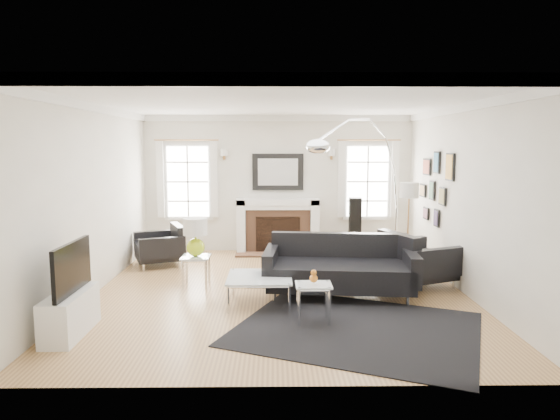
{
  "coord_description": "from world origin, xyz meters",
  "views": [
    {
      "loc": [
        -0.08,
        -7.31,
        2.18
      ],
      "look_at": [
        0.01,
        0.3,
        1.2
      ],
      "focal_mm": 32.0,
      "sensor_mm": 36.0,
      "label": 1
    }
  ],
  "objects_px": {
    "arc_floor_lamp": "(361,187)",
    "coffee_table": "(260,278)",
    "fireplace": "(278,226)",
    "armchair_left": "(162,247)",
    "sofa": "(340,269)",
    "armchair_right": "(416,261)",
    "gourd_lamp": "(195,234)"
  },
  "relations": [
    {
      "from": "sofa",
      "to": "armchair_left",
      "type": "height_order",
      "value": "sofa"
    },
    {
      "from": "armchair_right",
      "to": "fireplace",
      "type": "bearing_deg",
      "value": 130.39
    },
    {
      "from": "armchair_right",
      "to": "armchair_left",
      "type": "bearing_deg",
      "value": 161.5
    },
    {
      "from": "fireplace",
      "to": "arc_floor_lamp",
      "type": "height_order",
      "value": "arc_floor_lamp"
    },
    {
      "from": "arc_floor_lamp",
      "to": "coffee_table",
      "type": "bearing_deg",
      "value": -133.79
    },
    {
      "from": "armchair_right",
      "to": "arc_floor_lamp",
      "type": "relative_size",
      "value": 0.48
    },
    {
      "from": "armchair_right",
      "to": "gourd_lamp",
      "type": "height_order",
      "value": "gourd_lamp"
    },
    {
      "from": "sofa",
      "to": "arc_floor_lamp",
      "type": "height_order",
      "value": "arc_floor_lamp"
    },
    {
      "from": "coffee_table",
      "to": "fireplace",
      "type": "bearing_deg",
      "value": 85.21
    },
    {
      "from": "armchair_left",
      "to": "gourd_lamp",
      "type": "bearing_deg",
      "value": -59.11
    },
    {
      "from": "arc_floor_lamp",
      "to": "fireplace",
      "type": "bearing_deg",
      "value": 130.8
    },
    {
      "from": "armchair_right",
      "to": "arc_floor_lamp",
      "type": "bearing_deg",
      "value": 129.62
    },
    {
      "from": "fireplace",
      "to": "gourd_lamp",
      "type": "height_order",
      "value": "fireplace"
    },
    {
      "from": "sofa",
      "to": "arc_floor_lamp",
      "type": "xyz_separation_m",
      "value": [
        0.52,
        1.32,
        1.1
      ]
    },
    {
      "from": "armchair_left",
      "to": "armchair_right",
      "type": "xyz_separation_m",
      "value": [
        4.28,
        -1.43,
        0.06
      ]
    },
    {
      "from": "sofa",
      "to": "gourd_lamp",
      "type": "bearing_deg",
      "value": 168.13
    },
    {
      "from": "gourd_lamp",
      "to": "coffee_table",
      "type": "bearing_deg",
      "value": -41.19
    },
    {
      "from": "sofa",
      "to": "armchair_right",
      "type": "height_order",
      "value": "same"
    },
    {
      "from": "fireplace",
      "to": "arc_floor_lamp",
      "type": "relative_size",
      "value": 0.62
    },
    {
      "from": "armchair_right",
      "to": "gourd_lamp",
      "type": "xyz_separation_m",
      "value": [
        -3.43,
        0.02,
        0.43
      ]
    },
    {
      "from": "sofa",
      "to": "gourd_lamp",
      "type": "height_order",
      "value": "gourd_lamp"
    },
    {
      "from": "coffee_table",
      "to": "arc_floor_lamp",
      "type": "bearing_deg",
      "value": 46.21
    },
    {
      "from": "armchair_left",
      "to": "coffee_table",
      "type": "bearing_deg",
      "value": -51.01
    },
    {
      "from": "gourd_lamp",
      "to": "arc_floor_lamp",
      "type": "bearing_deg",
      "value": 17.74
    },
    {
      "from": "gourd_lamp",
      "to": "armchair_right",
      "type": "bearing_deg",
      "value": -0.39
    },
    {
      "from": "armchair_left",
      "to": "arc_floor_lamp",
      "type": "xyz_separation_m",
      "value": [
        3.54,
        -0.54,
        1.14
      ]
    },
    {
      "from": "sofa",
      "to": "gourd_lamp",
      "type": "relative_size",
      "value": 3.78
    },
    {
      "from": "fireplace",
      "to": "sofa",
      "type": "height_order",
      "value": "fireplace"
    },
    {
      "from": "fireplace",
      "to": "arc_floor_lamp",
      "type": "xyz_separation_m",
      "value": [
        1.4,
        -1.62,
        0.94
      ]
    },
    {
      "from": "sofa",
      "to": "armchair_right",
      "type": "xyz_separation_m",
      "value": [
        1.25,
        0.44,
        0.01
      ]
    },
    {
      "from": "gourd_lamp",
      "to": "sofa",
      "type": "bearing_deg",
      "value": -11.87
    },
    {
      "from": "fireplace",
      "to": "armchair_left",
      "type": "bearing_deg",
      "value": -153.31
    }
  ]
}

